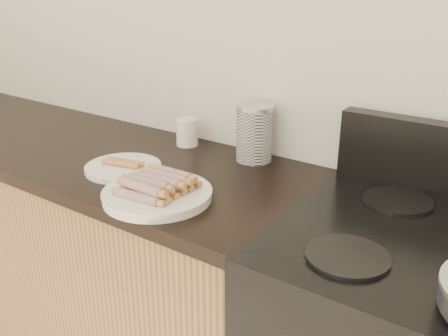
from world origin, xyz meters
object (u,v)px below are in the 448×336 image
Objects in this scene: side_plate at (123,168)px; canister at (254,133)px; main_plate at (157,196)px; mug at (187,132)px.

canister reaches higher than side_plate.
main_plate is 0.42m from canister.
mug reaches higher than main_plate.
side_plate is 1.27× the size of canister.
side_plate is at bearing 157.54° from main_plate.
side_plate is 0.31m from mug.
mug reaches higher than side_plate.
canister is at bearing 1.57° from mug.
canister is at bearing 82.67° from main_plate.
canister is 1.93× the size of mug.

